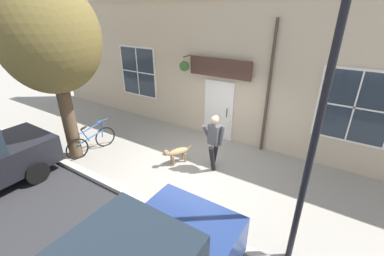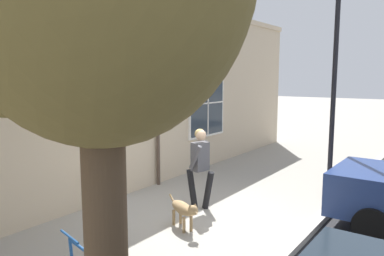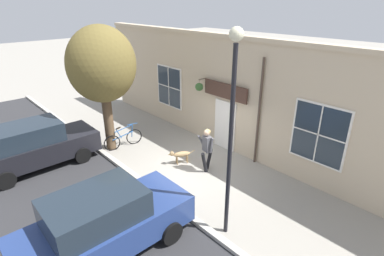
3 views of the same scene
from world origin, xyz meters
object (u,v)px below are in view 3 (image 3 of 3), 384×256
at_px(dog_on_leash, 180,154).
at_px(parked_car_mid_block, 104,223).
at_px(leaning_bicycle, 123,139).
at_px(pedestrian_walking, 207,146).
at_px(street_lamp, 232,113).
at_px(parked_car_nearest_curb, 35,145).
at_px(street_tree_by_curb, 103,67).

bearing_deg(dog_on_leash, parked_car_mid_block, 26.80).
bearing_deg(parked_car_mid_block, leaning_bicycle, -124.43).
relative_size(pedestrian_walking, street_lamp, 0.31).
xyz_separation_m(leaning_bicycle, parked_car_nearest_curb, (3.27, -0.76, 0.50)).
bearing_deg(parked_car_nearest_curb, dog_on_leash, 140.02).
xyz_separation_m(parked_car_nearest_curb, parked_car_mid_block, (0.09, 5.65, 0.00)).
bearing_deg(street_lamp, leaning_bicycle, -95.31).
bearing_deg(pedestrian_walking, street_lamp, 54.53).
height_order(street_tree_by_curb, parked_car_nearest_curb, street_tree_by_curb).
distance_m(dog_on_leash, parked_car_mid_block, 4.80).
relative_size(pedestrian_walking, parked_car_mid_block, 0.39).
bearing_deg(leaning_bicycle, street_lamp, 84.69).
bearing_deg(parked_car_nearest_curb, street_lamp, 110.31).
height_order(pedestrian_walking, street_tree_by_curb, street_tree_by_curb).
bearing_deg(street_tree_by_curb, parked_car_nearest_curb, -8.65).
relative_size(leaning_bicycle, parked_car_nearest_curb, 0.40).
height_order(leaning_bicycle, street_lamp, street_lamp).
distance_m(pedestrian_walking, parked_car_nearest_curb, 6.45).
bearing_deg(street_lamp, dog_on_leash, -112.12).
bearing_deg(street_lamp, street_tree_by_curb, -91.83).
bearing_deg(parked_car_mid_block, parked_car_nearest_curb, -90.89).
distance_m(dog_on_leash, parked_car_nearest_curb, 5.47).
xyz_separation_m(pedestrian_walking, street_tree_by_curb, (1.67, -4.13, 2.49)).
distance_m(street_tree_by_curb, parked_car_mid_block, 6.55).
distance_m(street_tree_by_curb, leaning_bicycle, 3.16).
relative_size(parked_car_nearest_curb, parked_car_mid_block, 1.00).
distance_m(pedestrian_walking, parked_car_mid_block, 4.76).
xyz_separation_m(dog_on_leash, parked_car_nearest_curb, (4.17, -3.50, 0.50)).
xyz_separation_m(street_tree_by_curb, parked_car_mid_block, (2.97, 5.22, -2.62)).
relative_size(street_tree_by_curb, street_lamp, 0.94).
distance_m(pedestrian_walking, dog_on_leash, 1.30).
xyz_separation_m(pedestrian_walking, parked_car_mid_block, (4.64, 1.09, -0.13)).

